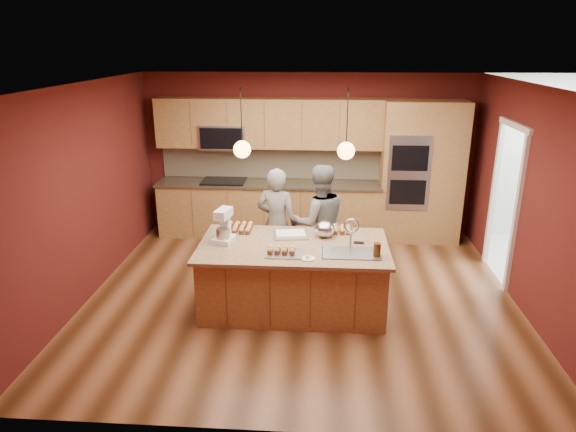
# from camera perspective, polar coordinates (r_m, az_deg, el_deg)

# --- Properties ---
(floor) EXTENTS (5.50, 5.50, 0.00)m
(floor) POSITION_cam_1_polar(r_m,az_deg,el_deg) (6.84, 1.47, -8.80)
(floor) COLOR #442410
(floor) RESTS_ON ground
(ceiling) EXTENTS (5.50, 5.50, 0.00)m
(ceiling) POSITION_cam_1_polar(r_m,az_deg,el_deg) (6.08, 1.69, 14.37)
(ceiling) COLOR white
(ceiling) RESTS_ON ground
(wall_back) EXTENTS (5.50, 0.00, 5.50)m
(wall_back) POSITION_cam_1_polar(r_m,az_deg,el_deg) (8.75, 2.27, 6.82)
(wall_back) COLOR #4E1613
(wall_back) RESTS_ON ground
(wall_front) EXTENTS (5.50, 0.00, 5.50)m
(wall_front) POSITION_cam_1_polar(r_m,az_deg,el_deg) (4.00, 0.03, -8.28)
(wall_front) COLOR #4E1613
(wall_front) RESTS_ON ground
(wall_left) EXTENTS (0.00, 5.00, 5.00)m
(wall_left) POSITION_cam_1_polar(r_m,az_deg,el_deg) (6.99, -21.58, 2.39)
(wall_left) COLOR #4E1613
(wall_left) RESTS_ON ground
(wall_right) EXTENTS (0.00, 5.00, 5.00)m
(wall_right) POSITION_cam_1_polar(r_m,az_deg,el_deg) (6.80, 25.40, 1.43)
(wall_right) COLOR #4E1613
(wall_right) RESTS_ON ground
(cabinet_run) EXTENTS (3.74, 0.64, 2.30)m
(cabinet_run) POSITION_cam_1_polar(r_m,az_deg,el_deg) (8.63, -2.34, 4.16)
(cabinet_run) COLOR brown
(cabinet_run) RESTS_ON floor
(oven_column) EXTENTS (1.30, 0.62, 2.30)m
(oven_column) POSITION_cam_1_polar(r_m,az_deg,el_deg) (8.64, 14.55, 4.72)
(oven_column) COLOR brown
(oven_column) RESTS_ON floor
(doorway_trim) EXTENTS (0.08, 1.11, 2.20)m
(doorway_trim) POSITION_cam_1_polar(r_m,az_deg,el_deg) (7.59, 22.87, 1.10)
(doorway_trim) COLOR white
(doorway_trim) RESTS_ON wall_right
(pendant_left) EXTENTS (0.20, 0.20, 0.80)m
(pendant_left) POSITION_cam_1_polar(r_m,az_deg,el_deg) (5.94, -5.12, 7.43)
(pendant_left) COLOR black
(pendant_left) RESTS_ON ceiling
(pendant_right) EXTENTS (0.20, 0.20, 0.80)m
(pendant_right) POSITION_cam_1_polar(r_m,az_deg,el_deg) (5.88, 6.47, 7.25)
(pendant_right) COLOR black
(pendant_right) RESTS_ON ceiling
(island) EXTENTS (2.29, 1.29, 1.22)m
(island) POSITION_cam_1_polar(r_m,az_deg,el_deg) (6.38, 0.73, -6.61)
(island) COLOR brown
(island) RESTS_ON floor
(person_left) EXTENTS (0.65, 0.50, 1.57)m
(person_left) POSITION_cam_1_polar(r_m,az_deg,el_deg) (7.09, -1.24, -0.84)
(person_left) COLOR black
(person_left) RESTS_ON floor
(person_right) EXTENTS (0.92, 0.79, 1.63)m
(person_right) POSITION_cam_1_polar(r_m,az_deg,el_deg) (7.05, 3.49, -0.73)
(person_right) COLOR gray
(person_right) RESTS_ON floor
(stand_mixer) EXTENTS (0.27, 0.34, 0.42)m
(stand_mixer) POSITION_cam_1_polar(r_m,az_deg,el_deg) (6.29, -7.15, -1.31)
(stand_mixer) COLOR white
(stand_mixer) RESTS_ON island
(sheet_cake) EXTENTS (0.46, 0.37, 0.05)m
(sheet_cake) POSITION_cam_1_polar(r_m,az_deg,el_deg) (6.47, 0.30, -2.06)
(sheet_cake) COLOR silver
(sheet_cake) RESTS_ON island
(cooling_rack) EXTENTS (0.43, 0.31, 0.02)m
(cooling_rack) POSITION_cam_1_polar(r_m,az_deg,el_deg) (5.93, -0.40, -4.17)
(cooling_rack) COLOR #A1A3A8
(cooling_rack) RESTS_ON island
(mixing_bowl) EXTENTS (0.25, 0.25, 0.21)m
(mixing_bowl) POSITION_cam_1_polar(r_m,az_deg,el_deg) (6.44, 4.11, -1.46)
(mixing_bowl) COLOR #B9BBC0
(mixing_bowl) RESTS_ON island
(plate) EXTENTS (0.16, 0.16, 0.01)m
(plate) POSITION_cam_1_polar(r_m,az_deg,el_deg) (5.81, 2.21, -4.74)
(plate) COLOR silver
(plate) RESTS_ON island
(tumbler) EXTENTS (0.08, 0.08, 0.17)m
(tumbler) POSITION_cam_1_polar(r_m,az_deg,el_deg) (5.93, 9.86, -3.75)
(tumbler) COLOR #3C210D
(tumbler) RESTS_ON island
(phone) EXTENTS (0.14, 0.09, 0.01)m
(phone) POSITION_cam_1_polar(r_m,az_deg,el_deg) (6.31, 7.88, -2.95)
(phone) COLOR black
(phone) RESTS_ON island
(cupcakes_left) EXTENTS (0.35, 0.35, 0.08)m
(cupcakes_left) POSITION_cam_1_polar(r_m,az_deg,el_deg) (6.68, -5.45, -1.30)
(cupcakes_left) COLOR tan
(cupcakes_left) RESTS_ON island
(cupcakes_rack) EXTENTS (0.34, 0.17, 0.08)m
(cupcakes_rack) POSITION_cam_1_polar(r_m,az_deg,el_deg) (5.90, -0.75, -3.82)
(cupcakes_rack) COLOR tan
(cupcakes_rack) RESTS_ON island
(cupcakes_right) EXTENTS (0.25, 0.25, 0.08)m
(cupcakes_right) POSITION_cam_1_polar(r_m,az_deg,el_deg) (6.63, 6.01, -1.48)
(cupcakes_right) COLOR tan
(cupcakes_right) RESTS_ON island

